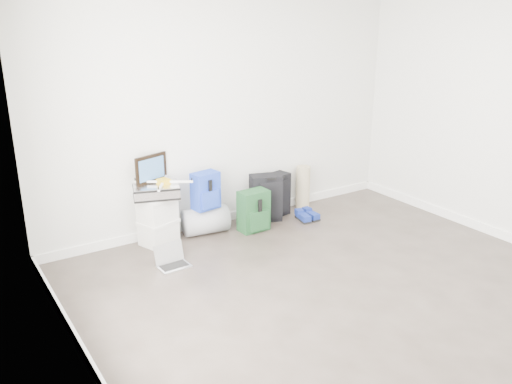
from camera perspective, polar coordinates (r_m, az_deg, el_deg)
ground at (r=4.72m, az=12.87°, el=-12.38°), size 5.00×5.00×0.00m
room_envelope at (r=4.13m, az=14.44°, el=8.66°), size 4.52×5.02×2.71m
boxes_stack at (r=5.86m, az=-10.28°, el=-2.93°), size 0.45×0.41×0.53m
briefcase at (r=5.75m, az=-10.47°, el=0.12°), size 0.54×0.47×0.13m
painting at (r=5.77m, az=-10.97°, el=2.42°), size 0.39×0.15×0.30m
drone at (r=5.73m, az=-9.71°, el=1.10°), size 0.53×0.53×0.05m
duffel_bag at (r=6.09m, az=-5.32°, el=-2.99°), size 0.53×0.37×0.31m
blue_backpack at (r=5.95m, az=-5.29°, el=0.06°), size 0.32×0.25×0.41m
large_suitcase at (r=6.40m, az=1.07°, el=-0.62°), size 0.41×0.33×0.56m
green_backpack at (r=6.12m, az=-0.20°, el=-2.08°), size 0.34×0.26×0.47m
carry_on at (r=6.55m, az=2.15°, el=-0.32°), size 0.37×0.28×0.52m
shoes at (r=6.52m, az=5.38°, el=-2.55°), size 0.24×0.27×0.09m
rolled_rug at (r=6.85m, az=4.96°, el=0.54°), size 0.18×0.18×0.54m
laptop at (r=5.43m, az=-8.85°, el=-7.14°), size 0.31×0.23×0.22m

